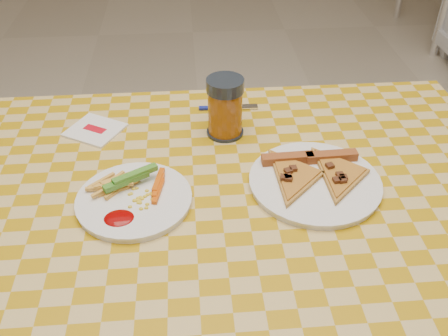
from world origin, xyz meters
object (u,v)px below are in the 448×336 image
at_px(drink_glass, 225,108).
at_px(plate_left, 134,201).
at_px(table, 220,222).
at_px(plate_right, 315,183).

bearing_deg(drink_glass, plate_left, -130.43).
bearing_deg(table, drink_glass, 82.57).
xyz_separation_m(plate_left, drink_glass, (0.20, 0.23, 0.06)).
bearing_deg(table, plate_left, -177.25).
xyz_separation_m(table, plate_left, (-0.17, -0.01, 0.08)).
bearing_deg(plate_left, drink_glass, 49.57).
distance_m(plate_right, drink_glass, 0.28).
distance_m(table, plate_right, 0.21).
bearing_deg(drink_glass, plate_right, -51.21).
height_order(plate_left, drink_glass, drink_glass).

